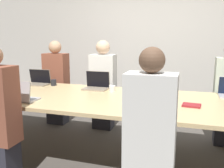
% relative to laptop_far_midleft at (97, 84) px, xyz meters
% --- Properties ---
extents(ground_plane, '(24.00, 24.00, 0.00)m').
position_rel_laptop_far_midleft_xyz_m(ground_plane, '(0.52, -0.44, -0.85)').
color(ground_plane, '#4C4742').
extents(curtain_wall, '(12.00, 0.06, 2.80)m').
position_rel_laptop_far_midleft_xyz_m(curtain_wall, '(0.52, 1.52, 0.55)').
color(curtain_wall, beige).
rests_on(curtain_wall, ground_plane).
extents(conference_table, '(4.54, 1.35, 0.78)m').
position_rel_laptop_far_midleft_xyz_m(conference_table, '(0.52, -0.44, -0.12)').
color(conference_table, '#D6B77F').
rests_on(conference_table, ground_plane).
extents(laptop_far_midleft, '(0.34, 0.24, 0.25)m').
position_rel_laptop_far_midleft_xyz_m(laptop_far_midleft, '(0.00, 0.00, 0.00)').
color(laptop_far_midleft, gray).
rests_on(laptop_far_midleft, conference_table).
extents(person_far_midleft, '(0.40, 0.24, 1.45)m').
position_rel_laptop_far_midleft_xyz_m(person_far_midleft, '(-0.09, 0.53, -0.14)').
color(person_far_midleft, '#2D2D38').
rests_on(person_far_midleft, ground_plane).
extents(cup_far_midleft, '(0.09, 0.09, 0.08)m').
position_rel_laptop_far_midleft_xyz_m(cup_far_midleft, '(0.26, -0.10, -0.03)').
color(cup_far_midleft, white).
rests_on(cup_far_midleft, conference_table).
extents(laptop_near_left, '(0.35, 0.24, 0.24)m').
position_rel_laptop_far_midleft_xyz_m(laptop_near_left, '(-0.59, -0.91, -0.00)').
color(laptop_near_left, '#B7B7BC').
rests_on(laptop_near_left, conference_table).
extents(cup_near_left, '(0.08, 0.08, 0.08)m').
position_rel_laptop_far_midleft_xyz_m(cup_near_left, '(-0.86, -0.84, -0.03)').
color(cup_near_left, brown).
rests_on(cup_near_left, conference_table).
extents(laptop_far_left, '(0.35, 0.23, 0.23)m').
position_rel_laptop_far_midleft_xyz_m(laptop_far_left, '(-0.97, 0.04, -0.00)').
color(laptop_far_left, gray).
rests_on(laptop_far_left, conference_table).
extents(person_far_left, '(0.40, 0.24, 1.44)m').
position_rel_laptop_far_midleft_xyz_m(person_far_left, '(-0.94, 0.53, -0.15)').
color(person_far_left, '#2D2D38').
rests_on(person_far_left, ground_plane).
extents(cup_far_left, '(0.08, 0.08, 0.09)m').
position_rel_laptop_far_midleft_xyz_m(cup_far_left, '(-0.71, 0.04, -0.03)').
color(cup_far_left, '#232328').
rests_on(cup_far_left, conference_table).
extents(laptop_near_midright, '(0.35, 0.28, 0.28)m').
position_rel_laptop_far_midleft_xyz_m(laptop_near_midright, '(0.96, -0.95, 0.01)').
color(laptop_near_midright, '#B7B7BC').
rests_on(laptop_near_midright, conference_table).
extents(person_near_midright, '(0.40, 0.24, 1.43)m').
position_rel_laptop_far_midleft_xyz_m(person_near_midright, '(0.96, -1.35, -0.16)').
color(person_near_midright, '#2D2D38').
rests_on(person_near_midright, ground_plane).
extents(stapler, '(0.08, 0.16, 0.05)m').
position_rel_laptop_far_midleft_xyz_m(stapler, '(0.99, -0.59, -0.05)').
color(stapler, black).
rests_on(stapler, conference_table).
extents(notebook, '(0.20, 0.17, 0.02)m').
position_rel_laptop_far_midleft_xyz_m(notebook, '(1.28, -0.54, -0.06)').
color(notebook, maroon).
rests_on(notebook, conference_table).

